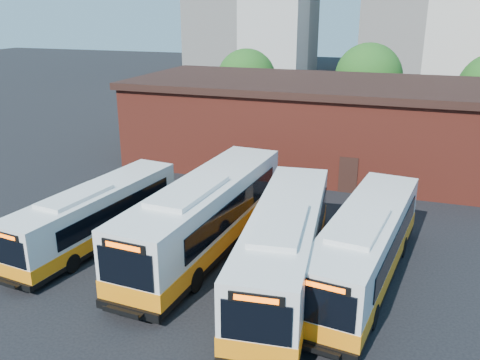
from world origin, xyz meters
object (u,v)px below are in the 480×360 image
(bus_midwest, at_px, (206,218))
(bus_west, at_px, (97,217))
(bus_mideast, at_px, (284,249))
(bus_east, at_px, (365,249))
(transit_worker, at_px, (248,310))

(bus_midwest, bearing_deg, bus_west, -166.20)
(bus_mideast, bearing_deg, bus_midwest, 150.82)
(bus_midwest, distance_m, bus_mideast, 4.88)
(bus_east, bearing_deg, bus_west, -171.11)
(bus_east, bearing_deg, transit_worker, -118.60)
(bus_west, height_order, bus_midwest, bus_midwest)
(bus_west, distance_m, transit_worker, 10.79)
(bus_west, xyz_separation_m, bus_mideast, (10.11, -0.91, 0.24))
(bus_west, distance_m, bus_mideast, 10.15)
(bus_midwest, relative_size, bus_mideast, 1.05)
(bus_mideast, distance_m, bus_east, 3.53)
(bus_mideast, height_order, transit_worker, bus_mideast)
(bus_midwest, relative_size, bus_east, 1.12)
(bus_west, xyz_separation_m, bus_midwest, (5.62, 1.00, 0.33))
(bus_mideast, xyz_separation_m, bus_east, (3.26, 1.34, -0.10))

